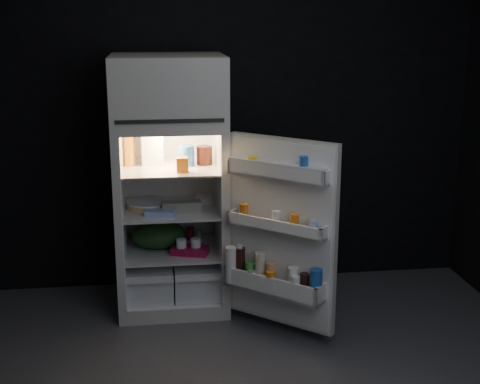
{
  "coord_description": "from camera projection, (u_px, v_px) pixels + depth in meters",
  "views": [
    {
      "loc": [
        -0.41,
        -3.24,
        2.04
      ],
      "look_at": [
        0.15,
        1.0,
        0.9
      ],
      "focal_mm": 50.0,
      "sensor_mm": 36.0,
      "label": 1
    }
  ],
  "objects": [
    {
      "name": "small_can_red",
      "position": [
        191.0,
        233.0,
        4.94
      ],
      "size": [
        0.08,
        0.08,
        0.09
      ],
      "primitive_type": "cylinder",
      "rotation": [
        0.0,
        0.0,
        0.37
      ],
      "color": "maroon",
      "rests_on": "refrigerator"
    },
    {
      "name": "pie",
      "position": [
        149.0,
        205.0,
        4.68
      ],
      "size": [
        0.37,
        0.37,
        0.04
      ],
      "primitive_type": "cylinder",
      "rotation": [
        0.0,
        0.0,
        0.23
      ],
      "color": "tan",
      "rests_on": "refrigerator"
    },
    {
      "name": "wall_front",
      "position": [
        320.0,
        293.0,
        1.7
      ],
      "size": [
        4.0,
        0.0,
        2.7
      ],
      "primitive_type": "cube",
      "color": "black",
      "rests_on": "ground"
    },
    {
      "name": "yogurt_tray",
      "position": [
        190.0,
        250.0,
        4.64
      ],
      "size": [
        0.28,
        0.2,
        0.05
      ],
      "primitive_type": "cube",
      "rotation": [
        0.0,
        0.0,
        -0.3
      ],
      "color": "maroon",
      "rests_on": "refrigerator"
    },
    {
      "name": "egg_carton",
      "position": [
        181.0,
        207.0,
        4.59
      ],
      "size": [
        0.28,
        0.12,
        0.07
      ],
      "primitive_type": "cube",
      "rotation": [
        0.0,
        0.0,
        0.05
      ],
      "color": "gray",
      "rests_on": "refrigerator"
    },
    {
      "name": "milk_jug",
      "position": [
        152.0,
        147.0,
        4.64
      ],
      "size": [
        0.15,
        0.15,
        0.24
      ],
      "primitive_type": "cube",
      "rotation": [
        0.0,
        0.0,
        0.01
      ],
      "color": "white",
      "rests_on": "refrigerator"
    },
    {
      "name": "amber_bottle",
      "position": [
        129.0,
        150.0,
        4.6
      ],
      "size": [
        0.09,
        0.09,
        0.22
      ],
      "primitive_type": "cylinder",
      "rotation": [
        0.0,
        0.0,
        -0.16
      ],
      "color": "#BE6D1E",
      "rests_on": "refrigerator"
    },
    {
      "name": "wall_back",
      "position": [
        208.0,
        110.0,
        4.96
      ],
      "size": [
        4.0,
        0.0,
        2.7
      ],
      "primitive_type": "cube",
      "color": "black",
      "rests_on": "ground"
    },
    {
      "name": "flat_package",
      "position": [
        160.0,
        213.0,
        4.49
      ],
      "size": [
        0.22,
        0.15,
        0.04
      ],
      "primitive_type": "cube",
      "rotation": [
        0.0,
        0.0,
        -0.26
      ],
      "color": "#92AEE1",
      "rests_on": "refrigerator"
    },
    {
      "name": "refrigerator",
      "position": [
        170.0,
        175.0,
        4.66
      ],
      "size": [
        0.76,
        0.71,
        1.78
      ],
      "color": "silver",
      "rests_on": "ground"
    },
    {
      "name": "wrapped_pkg",
      "position": [
        204.0,
        199.0,
        4.81
      ],
      "size": [
        0.13,
        0.11,
        0.05
      ],
      "primitive_type": "cube",
      "rotation": [
        0.0,
        0.0,
        -0.11
      ],
      "color": "beige",
      "rests_on": "refrigerator"
    },
    {
      "name": "small_can_silver",
      "position": [
        198.0,
        235.0,
        4.9
      ],
      "size": [
        0.09,
        0.09,
        0.09
      ],
      "primitive_type": "cylinder",
      "rotation": [
        0.0,
        0.0,
        -0.42
      ],
      "color": "silver",
      "rests_on": "refrigerator"
    },
    {
      "name": "mayo_jar",
      "position": [
        187.0,
        156.0,
        4.61
      ],
      "size": [
        0.12,
        0.12,
        0.14
      ],
      "primitive_type": "cylinder",
      "rotation": [
        0.0,
        0.0,
        -0.14
      ],
      "color": "#1D4DA0",
      "rests_on": "refrigerator"
    },
    {
      "name": "small_carton",
      "position": [
        182.0,
        165.0,
        4.41
      ],
      "size": [
        0.08,
        0.06,
        0.1
      ],
      "primitive_type": "cube",
      "rotation": [
        0.0,
        0.0,
        0.02
      ],
      "color": "orange",
      "rests_on": "refrigerator"
    },
    {
      "name": "fridge_door",
      "position": [
        279.0,
        237.0,
        4.22
      ],
      "size": [
        0.67,
        0.62,
        1.22
      ],
      "color": "silver",
      "rests_on": "ground"
    },
    {
      "name": "produce_bag",
      "position": [
        159.0,
        234.0,
        4.75
      ],
      "size": [
        0.48,
        0.45,
        0.2
      ],
      "primitive_type": "ellipsoid",
      "rotation": [
        0.0,
        0.0,
        -0.43
      ],
      "color": "#193815",
      "rests_on": "refrigerator"
    },
    {
      "name": "jam_jar",
      "position": [
        204.0,
        155.0,
        4.65
      ],
      "size": [
        0.12,
        0.12,
        0.13
      ],
      "primitive_type": "cylinder",
      "rotation": [
        0.0,
        0.0,
        -0.14
      ],
      "color": "black",
      "rests_on": "refrigerator"
    }
  ]
}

